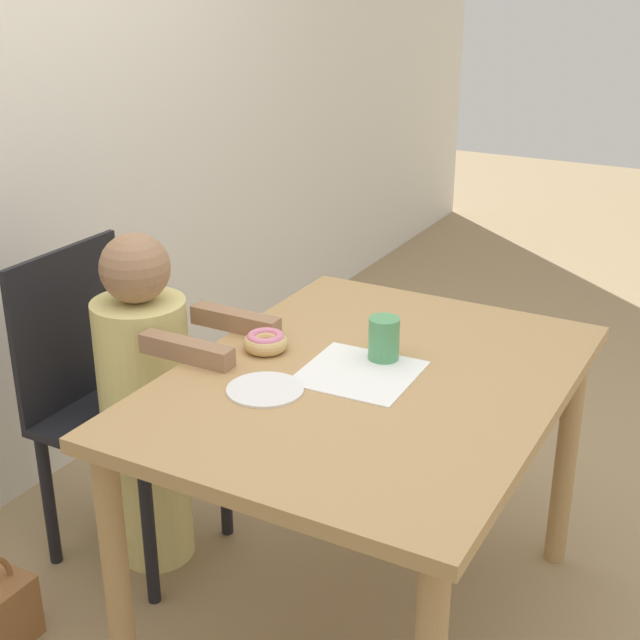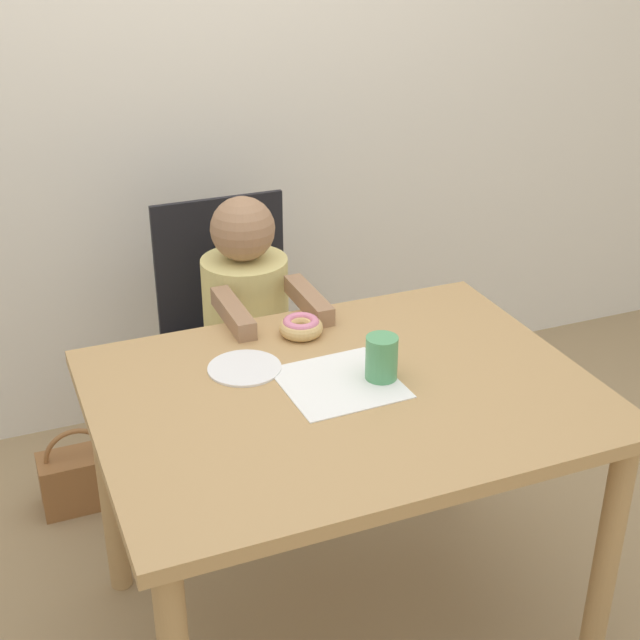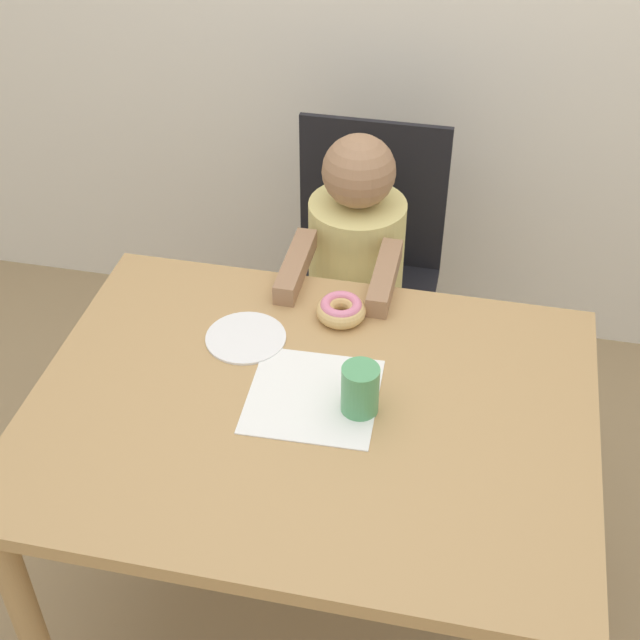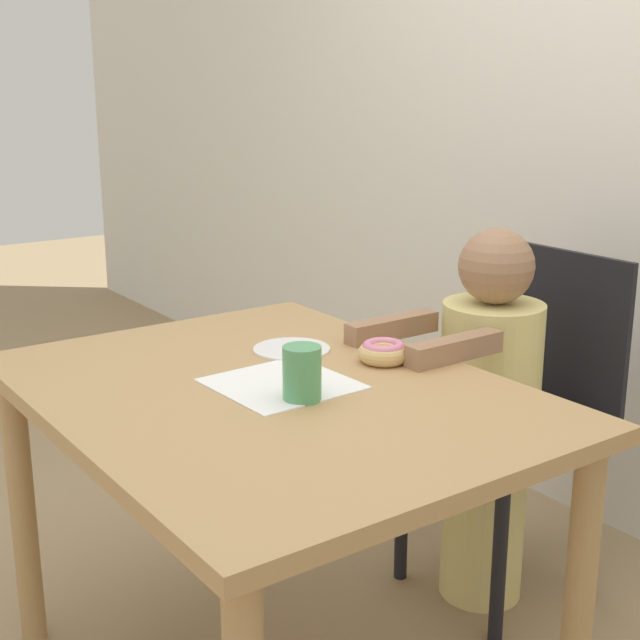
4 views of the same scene
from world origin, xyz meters
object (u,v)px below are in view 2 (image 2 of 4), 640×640
Objects in this scene: chair at (236,342)px; cup at (382,358)px; donut at (301,326)px; handbag at (79,478)px; child_figure at (248,352)px.

cup is (0.12, -0.79, 0.31)m from chair.
cup is (0.09, -0.28, 0.03)m from donut.
donut is at bearing -41.07° from handbag.
child_figure is 0.73m from cup.
child_figure is at bearing -12.61° from handbag.
child_figure reaches higher than cup.
cup is (0.66, -0.78, 0.69)m from handbag.
chair is at bearing 98.96° from cup.
child_figure reaches higher than chair.
chair is at bearing 93.51° from donut.
chair reaches higher than handbag.
chair is 0.65m from handbag.
child_figure is at bearing 100.69° from cup.
cup is at bearing -71.79° from donut.
child_figure is at bearing -90.00° from chair.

